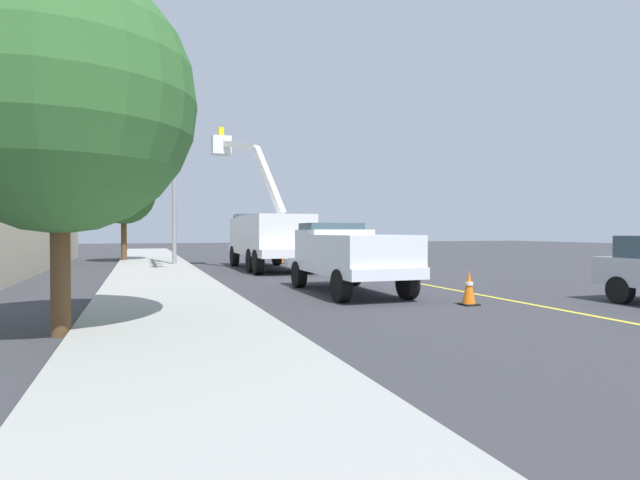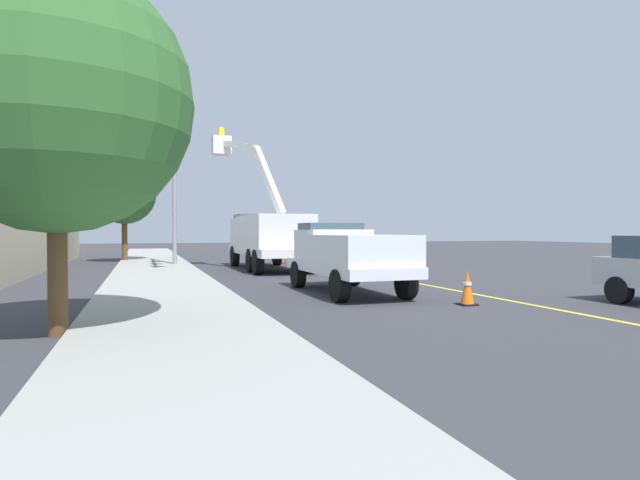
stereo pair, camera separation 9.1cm
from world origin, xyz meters
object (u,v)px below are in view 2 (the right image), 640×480
at_px(utility_bucket_truck, 267,235).
at_px(traffic_cone_leading, 467,288).
at_px(service_pickup_truck, 347,255).
at_px(passing_minivan, 346,245).
at_px(traffic_cone_mid_front, 281,256).
at_px(traffic_signal_mast, 178,146).

relative_size(utility_bucket_truck, traffic_cone_leading, 9.66).
relative_size(service_pickup_truck, traffic_cone_leading, 6.60).
distance_m(service_pickup_truck, passing_minivan, 17.27).
bearing_deg(traffic_cone_leading, service_pickup_truck, 28.71).
bearing_deg(utility_bucket_truck, traffic_cone_mid_front, -23.06).
bearing_deg(passing_minivan, traffic_signal_mast, 113.72).
height_order(traffic_cone_mid_front, traffic_signal_mast, traffic_signal_mast).
distance_m(passing_minivan, traffic_cone_leading, 19.90).
bearing_deg(traffic_signal_mast, traffic_cone_mid_front, -63.79).
distance_m(service_pickup_truck, traffic_cone_mid_front, 14.45).
bearing_deg(traffic_cone_leading, utility_bucket_truck, 7.86).
relative_size(traffic_cone_leading, traffic_cone_mid_front, 1.02).
bearing_deg(passing_minivan, utility_bucket_truck, 132.60).
xyz_separation_m(traffic_cone_leading, traffic_signal_mast, (14.79, 5.88, 5.43)).
bearing_deg(passing_minivan, traffic_cone_leading, 166.81).
bearing_deg(utility_bucket_truck, traffic_signal_mast, 71.95).
xyz_separation_m(service_pickup_truck, traffic_cone_leading, (-3.30, -1.81, -0.70)).
height_order(traffic_cone_leading, traffic_signal_mast, traffic_signal_mast).
height_order(utility_bucket_truck, traffic_cone_leading, utility_bucket_truck).
distance_m(utility_bucket_truck, traffic_signal_mast, 5.98).
distance_m(utility_bucket_truck, traffic_cone_mid_front, 4.68).
bearing_deg(service_pickup_truck, passing_minivan, -21.56).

